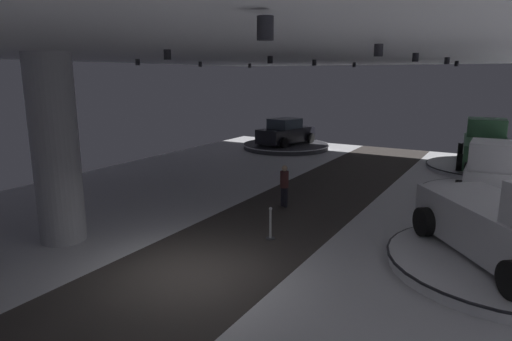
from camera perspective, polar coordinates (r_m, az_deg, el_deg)
name	(u,v)px	position (r m, az deg, el deg)	size (l,w,h in m)	color
ground	(188,275)	(11.42, -8.77, -13.28)	(24.00, 44.00, 0.06)	silver
ceiling_with_spotlights	(180,44)	(10.33, -9.82, 15.85)	(24.00, 44.00, 0.39)	silver
column_left	(56,150)	(13.98, -24.57, 2.44)	(1.32, 1.32, 5.50)	#ADADB2
display_platform_deep_right	(484,168)	(25.74, 27.46, 0.33)	(5.68, 5.68, 0.24)	silver
pickup_truck_deep_right	(486,147)	(25.88, 27.66, 2.71)	(3.03, 5.47, 2.30)	#2D5638
display_platform_far_right	(495,198)	(19.50, 28.62, -3.18)	(5.68, 5.68, 0.30)	silver
pickup_truck_far_right	(498,173)	(18.95, 28.93, -0.29)	(2.68, 5.32, 2.30)	silver
display_platform_deep_left	(286,146)	(29.59, 3.89, 3.21)	(5.77, 5.77, 0.32)	#333338
display_car_deep_left	(286,133)	(29.43, 3.88, 4.94)	(2.90, 4.48, 1.71)	black
display_platform_mid_right	(502,264)	(13.00, 29.35, -10.59)	(5.68, 5.68, 0.31)	silver
visitor_walking_near	(284,183)	(16.44, 3.70, -1.67)	(0.32, 0.32, 1.59)	black
stanchion_a	(270,227)	(13.37, 1.88, -7.39)	(0.28, 0.28, 1.01)	#333338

